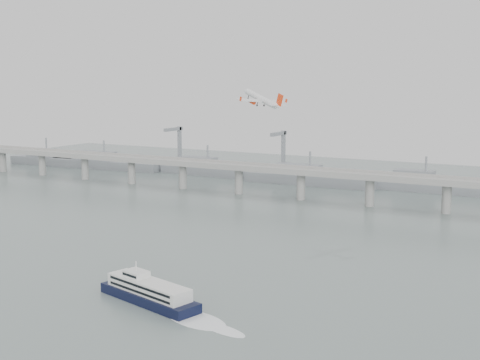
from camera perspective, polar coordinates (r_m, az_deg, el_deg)
The scene contains 5 objects.
ground at distance 271.22m, azimuth -5.64°, elevation -9.11°, with size 900.00×900.00×0.00m, color slate.
bridge at distance 443.19m, azimuth 8.88°, elevation 0.18°, with size 800.00×22.00×23.90m.
distant_fleet at distance 570.26m, azimuth -3.60°, elevation 1.02°, with size 453.00×60.90×40.00m.
ferry at distance 249.01m, azimuth -8.11°, elevation -9.85°, with size 76.19×28.23×14.63m.
airliner at distance 355.49m, azimuth 1.96°, elevation 7.18°, with size 33.11×31.28×12.65m.
Camera 1 is at (146.03, -212.86, 83.20)m, focal length 48.00 mm.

